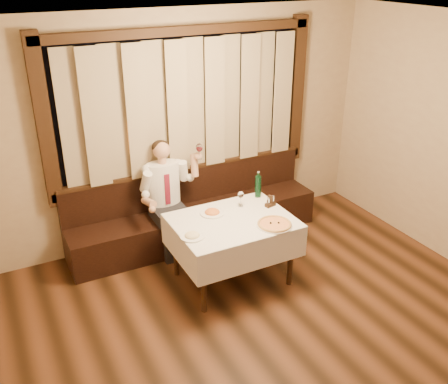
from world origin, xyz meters
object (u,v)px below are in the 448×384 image
banquette (194,216)px  pasta_red (212,211)px  dining_table (232,228)px  cruet_caddy (270,202)px  pizza (274,224)px  pasta_cream (192,234)px  seated_man (166,189)px  green_bottle (258,186)px

banquette → pasta_red: (-0.13, -0.80, 0.48)m
banquette → dining_table: size_ratio=2.52×
cruet_caddy → banquette: bearing=106.2°
dining_table → pizza: size_ratio=3.39×
dining_table → pasta_cream: pasta_cream is taller
banquette → dining_table: 1.08m
pasta_red → cruet_caddy: cruet_caddy is taller
banquette → seated_man: size_ratio=2.31×
banquette → seated_man: seated_man is taller
green_bottle → cruet_caddy: size_ratio=2.40×
seated_man → pizza: bearing=-60.1°
dining_table → seated_man: bearing=112.5°
pasta_cream → cruet_caddy: cruet_caddy is taller
pasta_cream → seated_man: (0.14, 1.07, 0.02)m
dining_table → cruet_caddy: cruet_caddy is taller
dining_table → pasta_red: pasta_red is taller
dining_table → pasta_cream: 0.56m
dining_table → cruet_caddy: bearing=10.0°
green_bottle → banquette: bearing=129.0°
pizza → seated_man: bearing=119.9°
banquette → pasta_red: bearing=-99.4°
pizza → seated_man: 1.44m
green_bottle → seated_man: (-0.92, 0.57, -0.08)m
pizza → banquette: bearing=103.9°
banquette → pasta_cream: size_ratio=12.85×
dining_table → green_bottle: (0.53, 0.37, 0.24)m
pizza → cruet_caddy: 0.45m
dining_table → cruet_caddy: (0.53, 0.09, 0.15)m
pizza → green_bottle: 0.72m
seated_man → pasta_cream: bearing=-97.5°
pasta_cream → green_bottle: size_ratio=0.78×
dining_table → green_bottle: 0.69m
dining_table → seated_man: (-0.39, 0.93, 0.16)m
green_bottle → dining_table: bearing=-145.2°
pasta_red → green_bottle: (0.66, 0.14, 0.10)m
cruet_caddy → seated_man: 1.24m
pasta_cream → cruet_caddy: bearing=12.1°
pasta_cream → seated_man: 1.08m
dining_table → seated_man: size_ratio=0.92×
dining_table → pasta_cream: size_ratio=5.10×
pasta_red → pasta_cream: 0.53m
banquette → cruet_caddy: bearing=-60.3°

